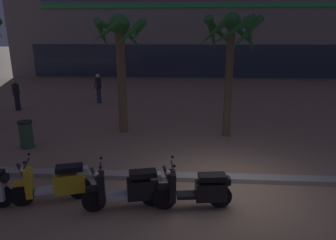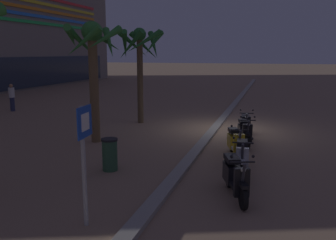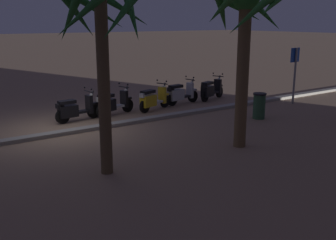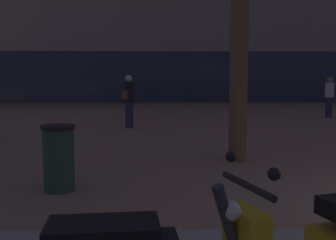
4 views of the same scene
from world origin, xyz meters
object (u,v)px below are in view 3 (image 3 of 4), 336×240
scooter_yellow_mid_front (153,99)px  scooter_black_tail_end (75,109)px  palm_tree_by_mall_entrance (101,22)px  crossing_sign (295,69)px  palm_tree_far_corner (244,26)px  scooter_black_last_in_row (211,90)px  scooter_black_gap_after_mid (112,104)px  litter_bin (259,106)px  scooter_silver_second_in_line (180,94)px

scooter_yellow_mid_front → scooter_black_tail_end: size_ratio=0.98×
scooter_black_tail_end → palm_tree_by_mall_entrance: bearing=76.4°
crossing_sign → palm_tree_far_corner: 7.13m
crossing_sign → palm_tree_far_corner: size_ratio=0.53×
scooter_black_last_in_row → scooter_yellow_mid_front: size_ratio=1.02×
scooter_black_gap_after_mid → litter_bin: scooter_black_gap_after_mid is taller
scooter_black_last_in_row → palm_tree_far_corner: 7.41m
scooter_black_last_in_row → crossing_sign: (-2.41, 2.62, 1.04)m
scooter_yellow_mid_front → palm_tree_by_mall_entrance: palm_tree_by_mall_entrance is taller
scooter_black_tail_end → crossing_sign: (-8.96, 2.35, 1.06)m
scooter_black_last_in_row → scooter_black_tail_end: (6.55, 0.27, -0.02)m
scooter_black_last_in_row → scooter_silver_second_in_line: bearing=-0.8°
scooter_silver_second_in_line → palm_tree_by_mall_entrance: palm_tree_by_mall_entrance is taller
scooter_yellow_mid_front → palm_tree_far_corner: (0.43, 5.34, 2.93)m
scooter_yellow_mid_front → scooter_black_gap_after_mid: (1.71, -0.16, -0.00)m
litter_bin → crossing_sign: bearing=-161.9°
palm_tree_by_mall_entrance → litter_bin: bearing=-166.3°
scooter_black_gap_after_mid → scooter_black_tail_end: size_ratio=1.00×
scooter_black_tail_end → crossing_sign: crossing_sign is taller
litter_bin → palm_tree_far_corner: bearing=34.4°
scooter_black_last_in_row → palm_tree_by_mall_entrance: bearing=34.6°
scooter_silver_second_in_line → scooter_black_gap_after_mid: same height
scooter_silver_second_in_line → crossing_sign: (-4.09, 2.65, 1.04)m
scooter_black_gap_after_mid → palm_tree_by_mall_entrance: 6.60m
scooter_black_last_in_row → crossing_sign: bearing=132.6°
scooter_black_tail_end → crossing_sign: size_ratio=0.74×
litter_bin → scooter_black_tail_end: bearing=-30.6°
scooter_yellow_mid_front → palm_tree_by_mall_entrance: (4.47, 5.02, 3.02)m
scooter_black_last_in_row → litter_bin: scooter_black_last_in_row is taller
scooter_black_gap_after_mid → scooter_black_tail_end: 1.52m
scooter_yellow_mid_front → litter_bin: size_ratio=1.83×
scooter_silver_second_in_line → palm_tree_far_corner: size_ratio=0.38×
litter_bin → scooter_black_gap_after_mid: bearing=-39.4°
scooter_silver_second_in_line → palm_tree_far_corner: bearing=70.1°
palm_tree_far_corner → palm_tree_by_mall_entrance: bearing=-4.5°
scooter_yellow_mid_front → crossing_sign: crossing_sign is taller
scooter_black_tail_end → scooter_black_gap_after_mid: bearing=-177.0°
scooter_black_gap_after_mid → palm_tree_by_mall_entrance: bearing=62.0°
scooter_black_gap_after_mid → litter_bin: 5.48m
scooter_yellow_mid_front → crossing_sign: size_ratio=0.72×
scooter_black_tail_end → palm_tree_by_mall_entrance: 6.07m
scooter_silver_second_in_line → scooter_black_tail_end: size_ratio=0.97×
palm_tree_by_mall_entrance → scooter_black_gap_after_mid: bearing=-118.0°
scooter_black_tail_end → scooter_black_last_in_row: bearing=-177.6°
scooter_black_last_in_row → scooter_black_tail_end: size_ratio=1.00×
crossing_sign → litter_bin: (3.21, 1.05, -1.02)m
palm_tree_by_mall_entrance → palm_tree_far_corner: bearing=175.5°
scooter_black_last_in_row → palm_tree_by_mall_entrance: (7.79, 5.37, 3.02)m
palm_tree_by_mall_entrance → litter_bin: 7.79m
scooter_silver_second_in_line → scooter_yellow_mid_front: 1.68m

